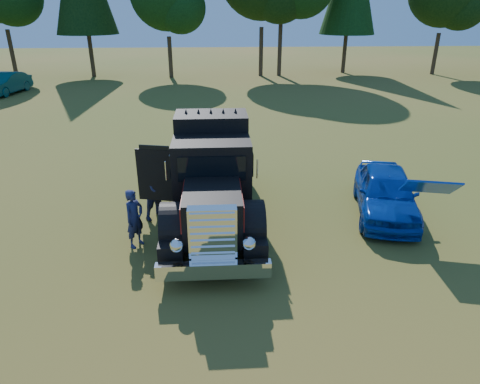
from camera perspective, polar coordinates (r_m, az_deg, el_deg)
name	(u,v)px	position (r m, az deg, el deg)	size (l,w,h in m)	color
ground	(228,248)	(11.24, -1.63, -7.48)	(120.00, 120.00, 0.00)	#385619
diamond_t_truck	(212,181)	(12.02, -3.72, 1.45)	(3.36, 7.16, 3.00)	black
hotrod_coupe	(386,192)	(13.44, 18.90, -0.02)	(2.57, 4.44, 1.89)	#080BAE
spectator_near	(135,218)	(11.32, -13.89, -3.44)	(0.57, 0.38, 1.57)	#1F2949
spectator_far	(158,188)	(12.65, -10.91, 0.57)	(0.92, 0.71, 1.88)	#1C2142
distant_teal_car	(6,83)	(35.62, -28.79, 12.57)	(1.56, 4.46, 1.47)	#0A2D3C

